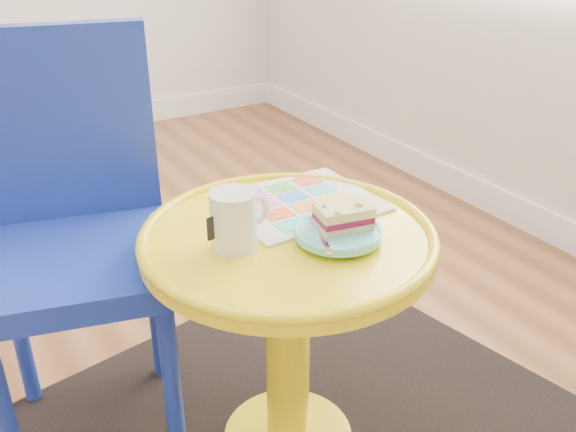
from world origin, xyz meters
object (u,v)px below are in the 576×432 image
chair (70,221)px  mug (235,219)px  side_table (288,300)px  plate (338,233)px  newspaper (300,203)px

chair → mug: 0.41m
side_table → plate: bearing=-47.6°
mug → plate: bearing=-31.7°
newspaper → mug: 0.24m
chair → newspaper: size_ratio=2.94×
plate → newspaper: bearing=81.3°
mug → plate: (0.18, -0.08, -0.04)m
chair → plate: (0.41, -0.41, 0.04)m
plate → mug: bearing=155.8°
chair → newspaper: (0.44, -0.23, 0.03)m
side_table → newspaper: 0.21m
chair → newspaper: 0.50m
side_table → chair: bearing=136.2°
side_table → mug: mug is taller
side_table → plate: plate is taller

